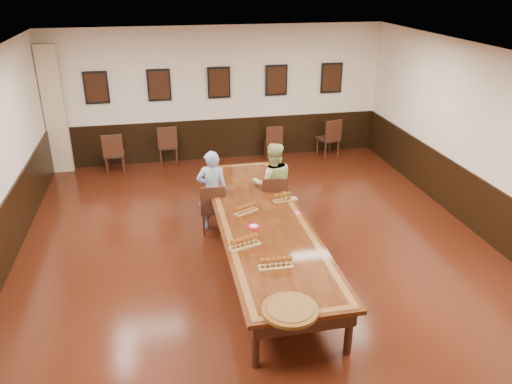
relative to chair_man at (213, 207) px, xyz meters
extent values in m
cube|color=black|center=(0.65, -1.18, -0.48)|extent=(8.00, 10.00, 0.02)
cube|color=white|center=(0.65, -1.18, 2.74)|extent=(8.00, 10.00, 0.02)
cube|color=beige|center=(0.65, 3.83, 1.13)|extent=(8.00, 0.02, 3.20)
cube|color=beige|center=(4.66, -1.18, 1.13)|extent=(0.02, 10.00, 3.20)
imported|color=#496BB7|center=(0.01, 0.10, 0.28)|extent=(0.57, 0.40, 1.49)
imported|color=#C5D082|center=(1.13, 0.15, 0.30)|extent=(0.82, 0.66, 1.54)
cube|color=#DA488D|center=(1.25, -1.09, 0.29)|extent=(0.08, 0.15, 0.01)
cube|color=#CDB18D|center=(-3.10, 3.64, 0.98)|extent=(0.45, 0.18, 2.90)
cube|color=black|center=(0.65, 3.80, 0.03)|extent=(7.98, 0.04, 1.00)
cube|color=black|center=(4.63, -1.18, 0.03)|extent=(0.04, 9.98, 1.00)
cube|color=#321408|center=(0.65, -1.18, 0.25)|extent=(1.40, 5.00, 0.06)
cube|color=brown|center=(0.65, -1.18, 0.28)|extent=(1.28, 4.88, 0.00)
cube|color=#321408|center=(0.65, -1.18, 0.29)|extent=(1.10, 4.70, 0.00)
cube|color=black|center=(0.65, -1.18, 0.10)|extent=(1.25, 4.85, 0.18)
cylinder|color=black|center=(0.07, -3.50, -0.12)|extent=(0.10, 0.10, 0.69)
cylinder|color=black|center=(1.23, -3.50, -0.12)|extent=(0.10, 0.10, 0.69)
cylinder|color=black|center=(0.07, 1.14, -0.12)|extent=(0.10, 0.10, 0.69)
cylinder|color=black|center=(1.23, 1.14, -0.12)|extent=(0.10, 0.10, 0.69)
cube|color=black|center=(-2.15, 3.76, 1.43)|extent=(0.54, 0.03, 0.74)
cube|color=black|center=(-2.15, 3.75, 1.43)|extent=(0.46, 0.01, 0.64)
cube|color=black|center=(-0.75, 3.76, 1.43)|extent=(0.54, 0.03, 0.74)
cube|color=black|center=(-0.75, 3.75, 1.43)|extent=(0.46, 0.01, 0.64)
cube|color=black|center=(0.65, 3.76, 1.43)|extent=(0.54, 0.03, 0.74)
cube|color=black|center=(0.65, 3.75, 1.43)|extent=(0.46, 0.01, 0.64)
cube|color=black|center=(2.05, 3.76, 1.43)|extent=(0.54, 0.03, 0.74)
cube|color=black|center=(2.05, 3.75, 1.43)|extent=(0.46, 0.01, 0.64)
cube|color=black|center=(3.45, 3.76, 1.43)|extent=(0.54, 0.03, 0.74)
cube|color=black|center=(3.45, 3.75, 1.43)|extent=(0.46, 0.01, 0.64)
cube|color=olive|center=(0.44, -0.91, 0.30)|extent=(0.42, 0.30, 0.03)
cube|color=olive|center=(1.18, -0.59, 0.30)|extent=(0.43, 0.20, 0.03)
cube|color=olive|center=(0.22, -1.98, 0.30)|extent=(0.50, 0.29, 0.03)
cube|color=olive|center=(0.53, -2.59, 0.30)|extent=(0.46, 0.15, 0.03)
cylinder|color=#B90C23|center=(0.46, -1.42, 0.29)|extent=(0.21, 0.21, 0.02)
cylinder|color=silver|center=(0.46, -1.42, 0.31)|extent=(0.12, 0.12, 0.01)
cylinder|color=#523110|center=(0.47, -3.51, 0.30)|extent=(0.67, 0.67, 0.04)
cylinder|color=brown|center=(0.47, -3.51, 0.33)|extent=(0.54, 0.54, 0.01)
camera|label=1|loc=(-0.83, -8.01, 3.87)|focal=35.00mm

